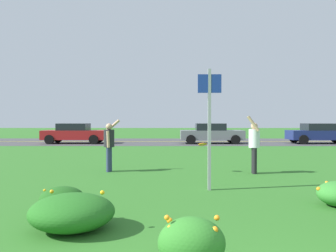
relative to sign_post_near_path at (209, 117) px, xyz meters
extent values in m
plane|color=#2D6B23|center=(-0.77, 6.14, -1.74)|extent=(120.00, 120.00, 0.00)
cube|color=#424244|center=(-0.77, 18.39, -1.74)|extent=(120.00, 9.20, 0.01)
cube|color=yellow|center=(-0.77, 18.39, -1.73)|extent=(120.00, 0.16, 0.00)
sphere|color=orange|center=(2.18, -1.36, -1.31)|extent=(0.07, 0.07, 0.07)
sphere|color=orange|center=(1.96, -1.48, -1.41)|extent=(0.08, 0.08, 0.08)
sphere|color=orange|center=(2.08, -1.53, -1.42)|extent=(0.07, 0.07, 0.07)
ellipsoid|color=#1E5619|center=(-2.92, -1.91, -1.52)|extent=(0.81, 0.80, 0.45)
sphere|color=gold|center=(-2.94, -2.15, -1.47)|extent=(0.05, 0.05, 0.05)
sphere|color=gold|center=(-2.99, -2.25, -1.31)|extent=(0.07, 0.07, 0.07)
sphere|color=gold|center=(-2.76, -1.88, -1.47)|extent=(0.08, 0.08, 0.08)
sphere|color=gold|center=(-3.28, -1.81, -1.38)|extent=(0.05, 0.05, 0.05)
ellipsoid|color=#2D7526|center=(-0.69, -4.28, -1.45)|extent=(0.77, 0.62, 0.58)
sphere|color=orange|center=(-0.94, -4.17, -1.23)|extent=(0.07, 0.07, 0.07)
sphere|color=orange|center=(-0.72, -4.08, -1.27)|extent=(0.06, 0.06, 0.06)
sphere|color=orange|center=(-0.39, -4.11, -1.22)|extent=(0.07, 0.07, 0.07)
sphere|color=orange|center=(-0.94, -4.33, -1.26)|extent=(0.05, 0.05, 0.05)
sphere|color=orange|center=(-0.97, -4.31, -1.16)|extent=(0.06, 0.06, 0.06)
sphere|color=orange|center=(-0.44, -4.38, -1.27)|extent=(0.07, 0.07, 0.07)
sphere|color=orange|center=(-0.76, -4.37, -1.28)|extent=(0.08, 0.08, 0.08)
ellipsoid|color=#23661E|center=(-2.43, -2.98, -1.46)|extent=(1.30, 1.20, 0.55)
sphere|color=yellow|center=(-2.39, -3.44, -1.42)|extent=(0.06, 0.06, 0.06)
sphere|color=yellow|center=(-1.96, -2.98, -1.16)|extent=(0.07, 0.07, 0.07)
sphere|color=yellow|center=(-2.70, -3.22, -1.41)|extent=(0.07, 0.07, 0.07)
sphere|color=yellow|center=(-2.20, -2.42, -1.41)|extent=(0.06, 0.06, 0.06)
sphere|color=yellow|center=(-2.26, -3.01, -1.35)|extent=(0.08, 0.08, 0.08)
cube|color=#93969B|center=(0.00, 0.01, -0.29)|extent=(0.07, 0.10, 2.90)
cube|color=navy|center=(0.00, -0.02, 0.80)|extent=(0.56, 0.03, 0.44)
cylinder|color=#232328|center=(-2.93, 2.92, -0.66)|extent=(0.34, 0.34, 0.57)
sphere|color=tan|center=(-2.93, 2.92, -0.27)|extent=(0.21, 0.21, 0.21)
cylinder|color=navy|center=(-2.93, 3.00, -1.34)|extent=(0.14, 0.14, 0.80)
cylinder|color=navy|center=(-2.94, 2.83, -1.34)|extent=(0.14, 0.14, 0.80)
cylinder|color=tan|center=(-2.84, 3.11, -0.24)|extent=(0.47, 0.13, 0.41)
cylinder|color=tan|center=(-2.93, 2.72, -0.67)|extent=(0.12, 0.10, 0.54)
cylinder|color=silver|center=(1.70, 2.54, -0.64)|extent=(0.34, 0.34, 0.58)
sphere|color=tan|center=(1.70, 2.54, -0.25)|extent=(0.21, 0.21, 0.21)
cylinder|color=black|center=(1.70, 2.46, -1.33)|extent=(0.14, 0.14, 0.81)
cylinder|color=black|center=(1.71, 2.63, -1.33)|extent=(0.14, 0.14, 0.81)
cylinder|color=tan|center=(1.62, 2.35, -0.17)|extent=(0.40, 0.12, 0.49)
cylinder|color=tan|center=(1.70, 2.74, -0.66)|extent=(0.12, 0.10, 0.55)
cylinder|color=orange|center=(0.10, 2.74, -0.83)|extent=(0.29, 0.27, 0.13)
torus|color=orange|center=(0.10, 2.74, -0.84)|extent=(0.29, 0.27, 0.13)
cube|color=maroon|center=(-7.84, 16.32, -1.12)|extent=(4.50, 1.82, 0.66)
cube|color=black|center=(-7.94, 16.32, -0.55)|extent=(2.10, 1.64, 0.52)
cylinder|color=black|center=(-6.29, 17.21, -1.41)|extent=(0.66, 0.22, 0.66)
cylinder|color=black|center=(-6.29, 15.43, -1.41)|extent=(0.66, 0.22, 0.66)
cylinder|color=black|center=(-9.39, 17.21, -1.41)|extent=(0.66, 0.22, 0.66)
cylinder|color=black|center=(-9.39, 15.43, -1.41)|extent=(0.66, 0.22, 0.66)
cube|color=slate|center=(2.05, 16.32, -1.12)|extent=(4.50, 1.82, 0.66)
cube|color=black|center=(1.95, 16.32, -0.55)|extent=(2.10, 1.64, 0.52)
cylinder|color=black|center=(3.60, 17.21, -1.41)|extent=(0.66, 0.22, 0.66)
cylinder|color=black|center=(3.60, 15.43, -1.41)|extent=(0.66, 0.22, 0.66)
cylinder|color=black|center=(0.50, 17.21, -1.41)|extent=(0.66, 0.22, 0.66)
cylinder|color=black|center=(0.50, 15.43, -1.41)|extent=(0.66, 0.22, 0.66)
cube|color=navy|center=(9.87, 16.32, -1.12)|extent=(4.50, 1.82, 0.66)
cube|color=black|center=(9.77, 16.32, -0.55)|extent=(2.10, 1.64, 0.52)
cylinder|color=black|center=(11.42, 17.21, -1.41)|extent=(0.66, 0.22, 0.66)
cylinder|color=black|center=(8.32, 17.21, -1.41)|extent=(0.66, 0.22, 0.66)
cylinder|color=black|center=(8.32, 15.43, -1.41)|extent=(0.66, 0.22, 0.66)
camera|label=1|loc=(-0.93, -8.07, -0.07)|focal=36.13mm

